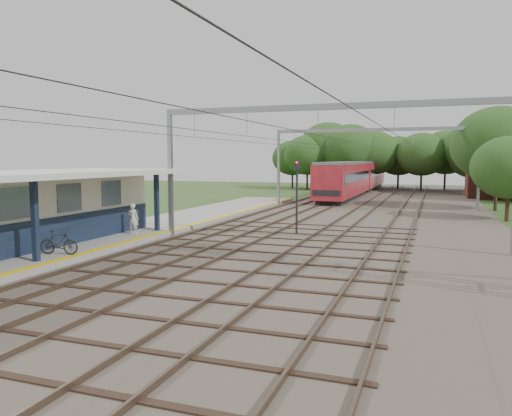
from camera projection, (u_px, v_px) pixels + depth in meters
The scene contains 12 objects.
ground at pixel (44, 340), 11.92m from camera, with size 160.00×160.00×0.00m, color #2D4C1E.
ballast_bed at pixel (370, 215), 38.66m from camera, with size 18.00×90.00×0.10m, color #473D33.
platform at pixel (123, 235), 27.55m from camera, with size 5.00×52.00×0.35m, color gray.
yellow_stripe at pixel (158, 233), 26.77m from camera, with size 0.45×52.00×0.01m, color yellow.
rail_tracks at pixel (338, 212), 39.49m from camera, with size 11.80×88.00×0.15m.
catenary_system at pixel (354, 142), 33.92m from camera, with size 17.22×88.00×7.00m.
tree_band at pixel (396, 155), 63.64m from camera, with size 31.72×30.88×8.82m.
house_far at pixel (506, 169), 54.91m from camera, with size 8.00×6.12×8.66m.
person at pixel (133, 219), 26.55m from camera, with size 0.60×0.39×1.64m, color white.
bicycle at pixel (59, 243), 20.79m from camera, with size 0.48×1.69×1.02m, color black.
train at pixel (357, 176), 62.27m from camera, with size 3.02×37.54×3.95m.
signal_post at pixel (297, 189), 28.09m from camera, with size 0.32×0.29×4.25m.
Camera 1 is at (8.68, -9.16, 4.32)m, focal length 35.00 mm.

